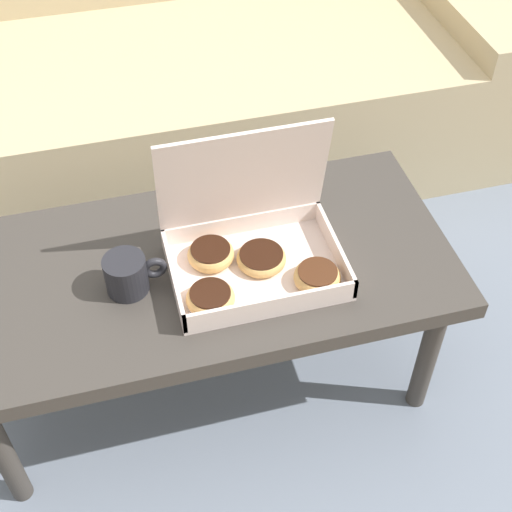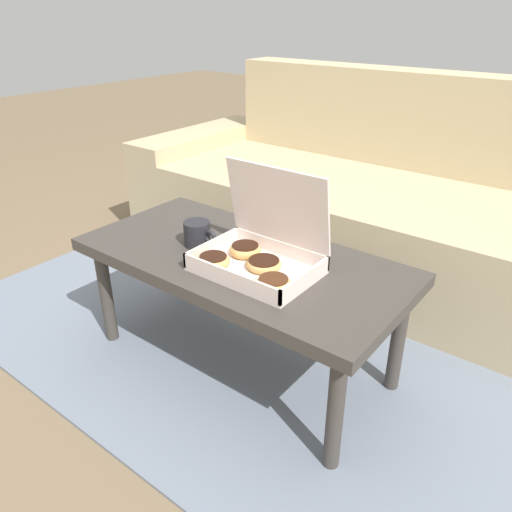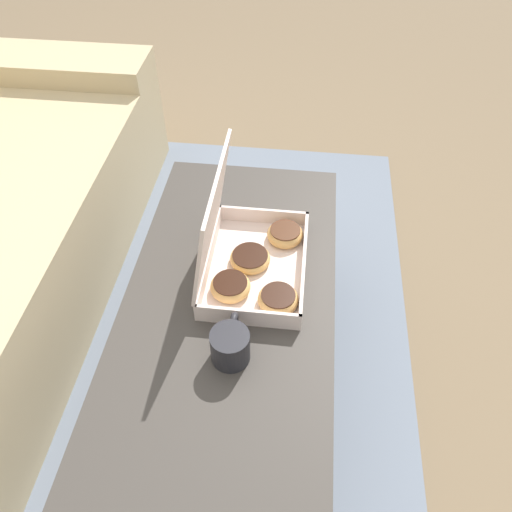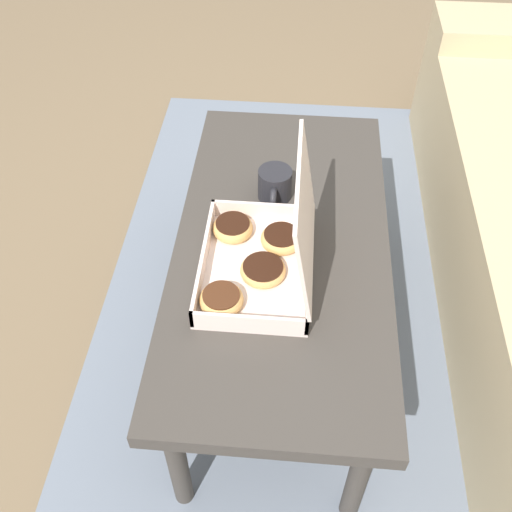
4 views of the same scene
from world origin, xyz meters
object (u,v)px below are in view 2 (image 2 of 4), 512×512
(coffee_table, at_px, (241,268))
(pastry_box, at_px, (256,253))
(couch, at_px, (375,207))
(coffee_mug, at_px, (198,234))

(coffee_table, bearing_deg, pastry_box, -23.85)
(couch, distance_m, coffee_mug, 1.02)
(pastry_box, xyz_separation_m, coffee_mug, (-0.25, 0.01, -0.01))
(coffee_table, distance_m, pastry_box, 0.14)
(coffee_table, distance_m, coffee_mug, 0.18)
(coffee_table, height_order, pastry_box, pastry_box)
(couch, relative_size, pastry_box, 6.66)
(coffee_table, bearing_deg, coffee_mug, -169.31)
(coffee_table, xyz_separation_m, coffee_mug, (-0.15, -0.03, 0.09))
(coffee_mug, bearing_deg, coffee_table, 10.69)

